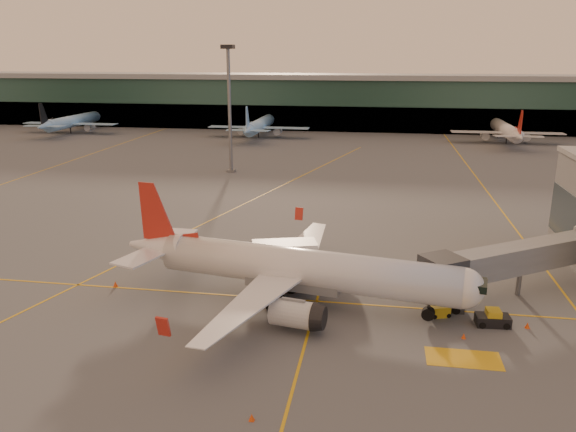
% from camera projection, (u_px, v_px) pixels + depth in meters
% --- Properties ---
extents(ground, '(600.00, 600.00, 0.00)m').
position_uv_depth(ground, '(257.00, 320.00, 52.06)').
color(ground, '#4C4F54').
rests_on(ground, ground).
extents(taxi_markings, '(100.12, 173.00, 0.01)m').
position_uv_depth(taxi_markings, '(271.00, 199.00, 95.38)').
color(taxi_markings, gold).
rests_on(taxi_markings, ground).
extents(terminal, '(400.00, 20.00, 17.60)m').
position_uv_depth(terminal, '(349.00, 102.00, 184.07)').
color(terminal, '#19382D').
rests_on(terminal, ground).
extents(mast_west_near, '(2.40, 2.40, 25.60)m').
position_uv_depth(mast_west_near, '(229.00, 100.00, 113.63)').
color(mast_west_near, slate).
rests_on(mast_west_near, ground).
extents(distant_aircraft_row, '(225.00, 34.00, 13.00)m').
position_uv_depth(distant_aircraft_row, '(168.00, 135.00, 172.31)').
color(distant_aircraft_row, '#8FC2F0').
rests_on(distant_aircraft_row, ground).
extents(main_airplane, '(36.40, 33.01, 11.02)m').
position_uv_depth(main_airplane, '(293.00, 269.00, 54.82)').
color(main_airplane, silver).
rests_on(main_airplane, ground).
extents(jet_bridge, '(21.71, 16.01, 5.58)m').
position_uv_depth(jet_bridge, '(531.00, 258.00, 57.12)').
color(jet_bridge, slate).
rests_on(jet_bridge, ground).
extents(catering_truck, '(7.12, 4.59, 5.11)m').
position_uv_depth(catering_truck, '(285.00, 262.00, 58.38)').
color(catering_truck, '#9D3B16').
rests_on(catering_truck, ground).
extents(gpu_cart, '(2.05, 1.61, 1.05)m').
position_uv_depth(gpu_cart, '(440.00, 311.00, 52.66)').
color(gpu_cart, gold).
rests_on(gpu_cart, ground).
extents(pushback_tug, '(3.10, 1.82, 1.55)m').
position_uv_depth(pushback_tug, '(493.00, 319.00, 50.87)').
color(pushback_tug, black).
rests_on(pushback_tug, ground).
extents(cone_nose, '(0.44, 0.44, 0.56)m').
position_uv_depth(cone_nose, '(527.00, 325.00, 50.47)').
color(cone_nose, '#E3440B').
rests_on(cone_nose, ground).
extents(cone_tail, '(0.49, 0.49, 0.62)m').
position_uv_depth(cone_tail, '(115.00, 284.00, 59.46)').
color(cone_tail, '#E3440B').
rests_on(cone_tail, ground).
extents(cone_wing_right, '(0.41, 0.41, 0.52)m').
position_uv_depth(cone_wing_right, '(252.00, 417.00, 37.71)').
color(cone_wing_right, '#E3440B').
rests_on(cone_wing_right, ground).
extents(cone_wing_left, '(0.43, 0.43, 0.55)m').
position_uv_depth(cone_wing_left, '(302.00, 243.00, 72.57)').
color(cone_wing_left, '#E3440B').
rests_on(cone_wing_left, ground).
extents(cone_fwd, '(0.38, 0.38, 0.49)m').
position_uv_depth(cone_fwd, '(464.00, 336.00, 48.63)').
color(cone_fwd, '#E3440B').
rests_on(cone_fwd, ground).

